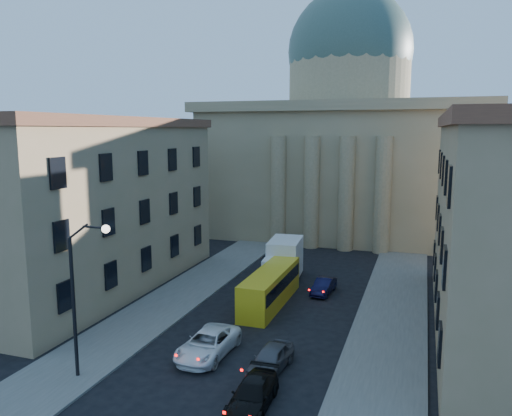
{
  "coord_description": "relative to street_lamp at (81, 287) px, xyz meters",
  "views": [
    {
      "loc": [
        10.25,
        -13.43,
        13.68
      ],
      "look_at": [
        -0.62,
        18.7,
        8.34
      ],
      "focal_mm": 35.0,
      "sensor_mm": 36.0,
      "label": 1
    }
  ],
  "objects": [
    {
      "name": "sidewalk_left",
      "position": [
        -1.53,
        10.0,
        -5.21
      ],
      "size": [
        5.0,
        60.0,
        0.15
      ],
      "primitive_type": "cube",
      "color": "#595751",
      "rests_on": "ground"
    },
    {
      "name": "church",
      "position": [
        6.97,
        47.47,
        6.59
      ],
      "size": [
        68.02,
        28.76,
        36.6
      ],
      "color": "#897954",
      "rests_on": "ground"
    },
    {
      "name": "car_right_mid",
      "position": [
        9.69,
        0.3,
        -4.62
      ],
      "size": [
        2.01,
        4.67,
        1.34
      ],
      "primitive_type": "imported",
      "rotation": [
        0.0,
        0.0,
        0.03
      ],
      "color": "black",
      "rests_on": "ground"
    },
    {
      "name": "car_right_far",
      "position": [
        9.41,
        4.3,
        -4.57
      ],
      "size": [
        2.08,
        4.32,
        1.42
      ],
      "primitive_type": "imported",
      "rotation": [
        0.0,
        0.0,
        -0.1
      ],
      "color": "#4A4A4F",
      "rests_on": "ground"
    },
    {
      "name": "car_right_distant",
      "position": [
        9.66,
        18.72,
        -4.65
      ],
      "size": [
        1.67,
        3.97,
        1.27
      ],
      "primitive_type": "imported",
      "rotation": [
        0.0,
        0.0,
        -0.08
      ],
      "color": "black",
      "rests_on": "ground"
    },
    {
      "name": "street_lamp",
      "position": [
        0.0,
        0.0,
        0.0
      ],
      "size": [
        2.62,
        0.44,
        8.83
      ],
      "color": "black",
      "rests_on": "ground"
    },
    {
      "name": "box_truck",
      "position": [
        5.54,
        20.82,
        -3.52
      ],
      "size": [
        3.29,
        6.99,
        3.72
      ],
      "rotation": [
        0.0,
        0.0,
        0.1
      ],
      "color": "silver",
      "rests_on": "ground"
    },
    {
      "name": "city_bus",
      "position": [
        6.17,
        14.78,
        -3.81
      ],
      "size": [
        2.31,
        9.74,
        2.74
      ],
      "rotation": [
        0.0,
        0.0,
        -0.01
      ],
      "color": "gold",
      "rests_on": "ground"
    },
    {
      "name": "building_left",
      "position": [
        -10.03,
        14.0,
        2.14
      ],
      "size": [
        11.6,
        26.6,
        14.7
      ],
      "color": "#A3825F",
      "rests_on": "ground"
    },
    {
      "name": "sidewalk_right",
      "position": [
        15.47,
        10.0,
        -5.21
      ],
      "size": [
        5.0,
        60.0,
        0.15
      ],
      "primitive_type": "cube",
      "color": "#595751",
      "rests_on": "ground"
    },
    {
      "name": "car_left_mid",
      "position": [
        5.23,
        4.86,
        -4.53
      ],
      "size": [
        2.71,
        5.56,
        1.52
      ],
      "primitive_type": "imported",
      "rotation": [
        0.0,
        0.0,
        -0.03
      ],
      "color": "white",
      "rests_on": "ground"
    }
  ]
}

